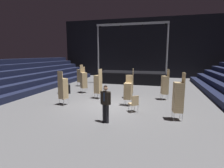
% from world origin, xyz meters
% --- Properties ---
extents(ground_plane, '(22.00, 30.00, 0.10)m').
position_xyz_m(ground_plane, '(0.00, 0.00, -0.05)').
color(ground_plane, slate).
extents(arena_end_wall, '(22.00, 0.30, 8.00)m').
position_xyz_m(arena_end_wall, '(0.00, 15.00, 4.00)').
color(arena_end_wall, black).
rests_on(arena_end_wall, ground_plane).
extents(bleacher_bank_left, '(4.50, 24.00, 2.70)m').
position_xyz_m(bleacher_bank_left, '(-8.75, 1.00, 1.35)').
color(bleacher_bank_left, '#191E38').
rests_on(bleacher_bank_left, ground_plane).
extents(stage_riser, '(7.58, 3.44, 6.23)m').
position_xyz_m(stage_riser, '(-0.00, 9.54, 0.67)').
color(stage_riser, black).
rests_on(stage_riser, ground_plane).
extents(man_with_tie, '(0.57, 0.35, 1.76)m').
position_xyz_m(man_with_tie, '(0.63, -2.71, 1.00)').
color(man_with_tie, black).
rests_on(man_with_tie, ground_plane).
extents(chair_stack_front_left, '(0.54, 0.54, 2.14)m').
position_xyz_m(chair_stack_front_left, '(-4.66, 5.83, 1.07)').
color(chair_stack_front_left, '#B2B5BA').
rests_on(chair_stack_front_left, ground_plane).
extents(chair_stack_front_right, '(0.53, 0.53, 2.14)m').
position_xyz_m(chair_stack_front_right, '(-1.24, 1.53, 1.07)').
color(chair_stack_front_right, '#B2B5BA').
rests_on(chair_stack_front_right, ground_plane).
extents(chair_stack_mid_left, '(0.49, 0.49, 2.14)m').
position_xyz_m(chair_stack_mid_left, '(0.94, 2.25, 1.07)').
color(chair_stack_mid_left, '#B2B5BA').
rests_on(chair_stack_mid_left, ground_plane).
extents(chair_stack_mid_right, '(0.51, 0.51, 2.31)m').
position_xyz_m(chair_stack_mid_right, '(3.86, -1.49, 1.15)').
color(chair_stack_mid_right, '#B2B5BA').
rests_on(chair_stack_mid_right, ground_plane).
extents(chair_stack_mid_centre, '(0.54, 0.54, 2.14)m').
position_xyz_m(chair_stack_mid_centre, '(-2.79, -0.58, 1.07)').
color(chair_stack_mid_centre, '#B2B5BA').
rests_on(chair_stack_mid_centre, ground_plane).
extents(chair_stack_rear_left, '(0.48, 0.48, 1.88)m').
position_xyz_m(chair_stack_rear_left, '(1.13, 0.33, 0.94)').
color(chair_stack_rear_left, '#B2B5BA').
rests_on(chair_stack_rear_left, ground_plane).
extents(chair_stack_rear_right, '(0.62, 0.62, 2.14)m').
position_xyz_m(chair_stack_rear_right, '(-3.03, 3.05, 1.07)').
color(chair_stack_rear_right, '#B2B5BA').
rests_on(chair_stack_rear_right, ground_plane).
extents(chair_stack_rear_centre, '(0.54, 0.54, 2.14)m').
position_xyz_m(chair_stack_rear_centre, '(3.33, 2.43, 1.07)').
color(chair_stack_rear_centre, '#B2B5BA').
rests_on(chair_stack_rear_centre, ground_plane).
extents(equipment_road_case, '(1.08, 0.97, 0.68)m').
position_xyz_m(equipment_road_case, '(-4.48, 2.47, 0.34)').
color(equipment_road_case, black).
rests_on(equipment_road_case, ground_plane).
extents(loose_chair_near_man, '(0.62, 0.62, 0.95)m').
position_xyz_m(loose_chair_near_man, '(1.67, -0.85, 0.53)').
color(loose_chair_near_man, '#B2B5BA').
rests_on(loose_chair_near_man, ground_plane).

